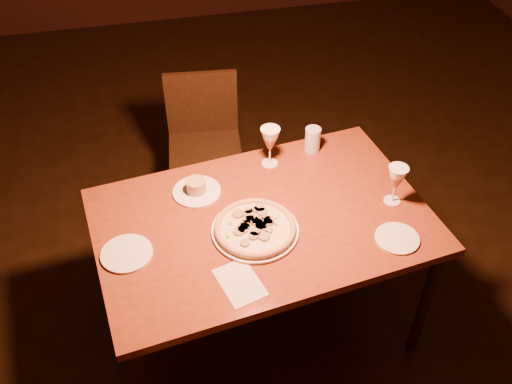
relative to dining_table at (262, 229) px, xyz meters
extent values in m
plane|color=black|center=(0.19, 0.11, -0.68)|extent=(7.00, 7.00, 0.00)
cube|color=brown|center=(0.00, 0.00, 0.05)|extent=(1.50, 1.07, 0.04)
cylinder|color=black|center=(-0.68, 0.30, -0.33)|extent=(0.05, 0.05, 0.71)
cylinder|color=black|center=(0.68, -0.30, -0.33)|extent=(0.05, 0.05, 0.71)
cylinder|color=black|center=(0.58, 0.47, -0.33)|extent=(0.05, 0.05, 0.71)
cube|color=black|center=(-0.12, 0.90, -0.25)|extent=(0.45, 0.45, 0.04)
cube|color=black|center=(-0.10, 1.09, -0.03)|extent=(0.41, 0.07, 0.39)
cylinder|color=black|center=(-0.30, 0.75, -0.47)|extent=(0.03, 0.03, 0.42)
cylinder|color=black|center=(-0.26, 1.08, -0.47)|extent=(0.03, 0.03, 0.42)
cylinder|color=black|center=(0.03, 0.72, -0.47)|extent=(0.03, 0.03, 0.42)
cylinder|color=black|center=(0.07, 1.04, -0.47)|extent=(0.03, 0.03, 0.42)
cylinder|color=white|center=(-0.05, -0.07, 0.07)|extent=(0.36, 0.36, 0.01)
cylinder|color=beige|center=(-0.05, -0.07, 0.09)|extent=(0.33, 0.33, 0.01)
torus|color=tan|center=(-0.05, -0.07, 0.09)|extent=(0.34, 0.34, 0.03)
cylinder|color=white|center=(-0.25, 0.22, 0.07)|extent=(0.21, 0.21, 0.01)
cylinder|color=tan|center=(-0.25, 0.22, 0.11)|extent=(0.09, 0.09, 0.06)
cylinder|color=silver|center=(0.34, 0.40, 0.13)|extent=(0.07, 0.07, 0.12)
cylinder|color=white|center=(-0.57, -0.08, 0.07)|extent=(0.21, 0.21, 0.01)
cylinder|color=white|center=(0.50, -0.24, 0.07)|extent=(0.18, 0.18, 0.01)
cube|color=silver|center=(-0.16, -0.32, 0.07)|extent=(0.19, 0.24, 0.00)
sphere|color=#FF7B47|center=(0.00, 0.00, 1.01)|extent=(0.12, 0.12, 0.12)
camera|label=1|loc=(-0.42, -1.67, 1.76)|focal=40.00mm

